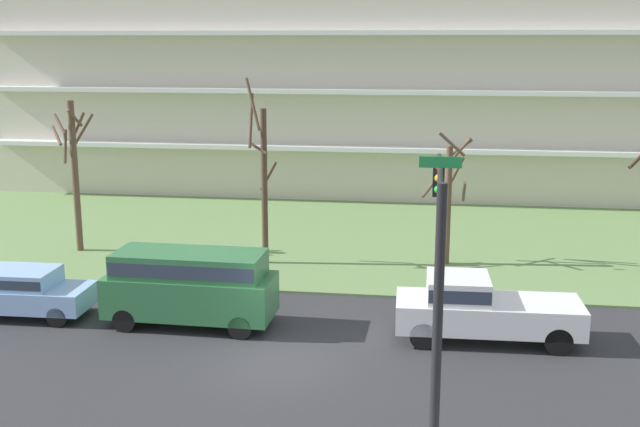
{
  "coord_description": "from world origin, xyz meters",
  "views": [
    {
      "loc": [
        4.05,
        -19.69,
        8.69
      ],
      "look_at": [
        0.38,
        6.0,
        2.92
      ],
      "focal_mm": 43.65,
      "sensor_mm": 36.0,
      "label": 1
    }
  ],
  "objects_px": {
    "pickup_white_near_left": "(480,307)",
    "van_green_center_right": "(190,282)",
    "tree_center": "(449,196)",
    "sedan_blue_center_left": "(22,290)",
    "traffic_signal_mast": "(438,261)",
    "tree_left": "(263,178)",
    "tree_far_left": "(74,168)"
  },
  "relations": [
    {
      "from": "traffic_signal_mast",
      "to": "tree_far_left",
      "type": "bearing_deg",
      "value": 135.04
    },
    {
      "from": "tree_left",
      "to": "tree_center",
      "type": "bearing_deg",
      "value": 7.71
    },
    {
      "from": "tree_center",
      "to": "sedan_blue_center_left",
      "type": "height_order",
      "value": "tree_center"
    },
    {
      "from": "pickup_white_near_left",
      "to": "sedan_blue_center_left",
      "type": "distance_m",
      "value": 14.45
    },
    {
      "from": "tree_center",
      "to": "sedan_blue_center_left",
      "type": "relative_size",
      "value": 1.21
    },
    {
      "from": "tree_center",
      "to": "pickup_white_near_left",
      "type": "bearing_deg",
      "value": -84.07
    },
    {
      "from": "traffic_signal_mast",
      "to": "pickup_white_near_left",
      "type": "bearing_deg",
      "value": 78.92
    },
    {
      "from": "tree_left",
      "to": "traffic_signal_mast",
      "type": "xyz_separation_m",
      "value": [
        6.62,
        -13.93,
        0.91
      ]
    },
    {
      "from": "sedan_blue_center_left",
      "to": "traffic_signal_mast",
      "type": "height_order",
      "value": "traffic_signal_mast"
    },
    {
      "from": "tree_far_left",
      "to": "traffic_signal_mast",
      "type": "bearing_deg",
      "value": -44.96
    },
    {
      "from": "tree_left",
      "to": "pickup_white_near_left",
      "type": "height_order",
      "value": "tree_left"
    },
    {
      "from": "tree_far_left",
      "to": "sedan_blue_center_left",
      "type": "distance_m",
      "value": 8.3
    },
    {
      "from": "sedan_blue_center_left",
      "to": "van_green_center_right",
      "type": "relative_size",
      "value": 0.85
    },
    {
      "from": "traffic_signal_mast",
      "to": "sedan_blue_center_left",
      "type": "bearing_deg",
      "value": 151.76
    },
    {
      "from": "tree_left",
      "to": "van_green_center_right",
      "type": "distance_m",
      "value": 7.27
    },
    {
      "from": "tree_far_left",
      "to": "van_green_center_right",
      "type": "xyz_separation_m",
      "value": [
        7.26,
        -7.67,
        -2.17
      ]
    },
    {
      "from": "tree_left",
      "to": "traffic_signal_mast",
      "type": "bearing_deg",
      "value": -64.59
    },
    {
      "from": "tree_left",
      "to": "pickup_white_near_left",
      "type": "distance_m",
      "value": 10.85
    },
    {
      "from": "sedan_blue_center_left",
      "to": "tree_center",
      "type": "bearing_deg",
      "value": -151.17
    },
    {
      "from": "tree_center",
      "to": "pickup_white_near_left",
      "type": "relative_size",
      "value": 0.98
    },
    {
      "from": "tree_left",
      "to": "tree_far_left",
      "type": "bearing_deg",
      "value": 174.6
    },
    {
      "from": "tree_far_left",
      "to": "pickup_white_near_left",
      "type": "xyz_separation_m",
      "value": [
        16.09,
        -7.68,
        -2.55
      ]
    },
    {
      "from": "van_green_center_right",
      "to": "traffic_signal_mast",
      "type": "xyz_separation_m",
      "value": [
        7.46,
        -7.02,
        2.99
      ]
    },
    {
      "from": "tree_left",
      "to": "pickup_white_near_left",
      "type": "bearing_deg",
      "value": -40.87
    },
    {
      "from": "van_green_center_right",
      "to": "traffic_signal_mast",
      "type": "relative_size",
      "value": 0.83
    },
    {
      "from": "tree_left",
      "to": "van_green_center_right",
      "type": "bearing_deg",
      "value": -96.93
    },
    {
      "from": "tree_center",
      "to": "van_green_center_right",
      "type": "bearing_deg",
      "value": -135.47
    },
    {
      "from": "tree_center",
      "to": "sedan_blue_center_left",
      "type": "xyz_separation_m",
      "value": [
        -13.63,
        -7.88,
        -1.94
      ]
    },
    {
      "from": "tree_center",
      "to": "traffic_signal_mast",
      "type": "relative_size",
      "value": 0.84
    },
    {
      "from": "pickup_white_near_left",
      "to": "van_green_center_right",
      "type": "xyz_separation_m",
      "value": [
        -8.83,
        0.01,
        0.38
      ]
    },
    {
      "from": "tree_left",
      "to": "van_green_center_right",
      "type": "relative_size",
      "value": 1.4
    },
    {
      "from": "tree_far_left",
      "to": "pickup_white_near_left",
      "type": "distance_m",
      "value": 18.01
    }
  ]
}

